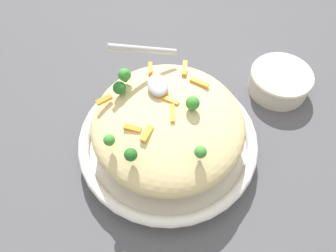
% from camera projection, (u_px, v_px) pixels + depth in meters
% --- Properties ---
extents(ground_plane, '(2.40, 2.40, 0.00)m').
position_uv_depth(ground_plane, '(168.00, 147.00, 0.70)').
color(ground_plane, '#4C4C51').
extents(serving_bowl, '(0.38, 0.38, 0.05)m').
position_uv_depth(serving_bowl, '(168.00, 141.00, 0.68)').
color(serving_bowl, white).
rests_on(serving_bowl, ground_plane).
extents(pasta_mound, '(0.31, 0.30, 0.10)m').
position_uv_depth(pasta_mound, '(168.00, 124.00, 0.62)').
color(pasta_mound, '#DBC689').
rests_on(pasta_mound, serving_bowl).
extents(carrot_piece_0, '(0.03, 0.03, 0.01)m').
position_uv_depth(carrot_piece_0, '(147.00, 134.00, 0.56)').
color(carrot_piece_0, orange).
rests_on(carrot_piece_0, pasta_mound).
extents(carrot_piece_1, '(0.03, 0.04, 0.01)m').
position_uv_depth(carrot_piece_1, '(169.00, 100.00, 0.59)').
color(carrot_piece_1, orange).
rests_on(carrot_piece_1, pasta_mound).
extents(carrot_piece_2, '(0.03, 0.04, 0.01)m').
position_uv_depth(carrot_piece_2, '(199.00, 82.00, 0.63)').
color(carrot_piece_2, orange).
rests_on(carrot_piece_2, pasta_mound).
extents(carrot_piece_3, '(0.04, 0.02, 0.01)m').
position_uv_depth(carrot_piece_3, '(172.00, 113.00, 0.58)').
color(carrot_piece_3, orange).
rests_on(carrot_piece_3, pasta_mound).
extents(carrot_piece_4, '(0.02, 0.03, 0.01)m').
position_uv_depth(carrot_piece_4, '(104.00, 100.00, 0.60)').
color(carrot_piece_4, orange).
rests_on(carrot_piece_4, pasta_mound).
extents(carrot_piece_5, '(0.04, 0.02, 0.01)m').
position_uv_depth(carrot_piece_5, '(185.00, 68.00, 0.65)').
color(carrot_piece_5, orange).
rests_on(carrot_piece_5, pasta_mound).
extents(carrot_piece_6, '(0.04, 0.01, 0.01)m').
position_uv_depth(carrot_piece_6, '(150.00, 69.00, 0.65)').
color(carrot_piece_6, orange).
rests_on(carrot_piece_6, pasta_mound).
extents(carrot_piece_7, '(0.04, 0.01, 0.01)m').
position_uv_depth(carrot_piece_7, '(161.00, 89.00, 0.61)').
color(carrot_piece_7, orange).
rests_on(carrot_piece_7, pasta_mound).
extents(carrot_piece_8, '(0.02, 0.03, 0.01)m').
position_uv_depth(carrot_piece_8, '(133.00, 129.00, 0.56)').
color(carrot_piece_8, orange).
rests_on(carrot_piece_8, pasta_mound).
extents(broccoli_floret_0, '(0.03, 0.03, 0.03)m').
position_uv_depth(broccoli_floret_0, '(125.00, 75.00, 0.62)').
color(broccoli_floret_0, '#377928').
rests_on(broccoli_floret_0, pasta_mound).
extents(broccoli_floret_1, '(0.03, 0.03, 0.03)m').
position_uv_depth(broccoli_floret_1, '(193.00, 103.00, 0.57)').
color(broccoli_floret_1, '#377928').
rests_on(broccoli_floret_1, pasta_mound).
extents(broccoli_floret_2, '(0.02, 0.02, 0.03)m').
position_uv_depth(broccoli_floret_2, '(200.00, 152.00, 0.52)').
color(broccoli_floret_2, '#377928').
rests_on(broccoli_floret_2, pasta_mound).
extents(broccoli_floret_3, '(0.02, 0.02, 0.03)m').
position_uv_depth(broccoli_floret_3, '(131.00, 155.00, 0.52)').
color(broccoli_floret_3, '#205B1C').
rests_on(broccoli_floret_3, pasta_mound).
extents(broccoli_floret_4, '(0.02, 0.02, 0.02)m').
position_uv_depth(broccoli_floret_4, '(109.00, 140.00, 0.54)').
color(broccoli_floret_4, '#377928').
rests_on(broccoli_floret_4, pasta_mound).
extents(broccoli_floret_5, '(0.03, 0.03, 0.03)m').
position_uv_depth(broccoli_floret_5, '(119.00, 88.00, 0.60)').
color(broccoli_floret_5, '#205B1C').
rests_on(broccoli_floret_5, pasta_mound).
extents(serving_spoon, '(0.11, 0.14, 0.08)m').
position_uv_depth(serving_spoon, '(153.00, 72.00, 0.61)').
color(serving_spoon, '#B7B7BC').
rests_on(serving_spoon, pasta_mound).
extents(companion_bowl, '(0.15, 0.15, 0.06)m').
position_uv_depth(companion_bowl, '(280.00, 80.00, 0.77)').
color(companion_bowl, beige).
rests_on(companion_bowl, ground_plane).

